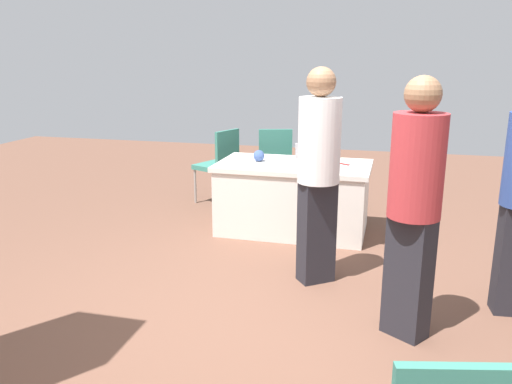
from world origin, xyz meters
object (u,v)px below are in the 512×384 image
Objects in this scene: chair_near_front at (275,159)px; chair_tucked_left at (320,163)px; table_foreground at (293,197)px; laptop_silver at (309,160)px; yarn_ball at (259,156)px; person_attendee_browsing at (415,197)px; chair_aisle at (220,161)px; scissors_red at (342,164)px; person_presenter at (319,166)px.

chair_tucked_left is (-0.59, 0.08, -0.00)m from chair_near_front.
chair_tucked_left is (-0.14, -1.04, 0.17)m from table_foreground.
yarn_ball is (0.55, 0.00, 0.02)m from laptop_silver.
table_foreground is 2.35m from person_attendee_browsing.
chair_tucked_left is at bearing -23.29° from chair_near_front.
chair_aisle is at bearing -48.79° from yarn_ball.
person_attendee_browsing is 5.01× the size of laptop_silver.
yarn_ball is 0.67× the size of scissors_red.
chair_near_front is 1.00× the size of chair_tucked_left.
chair_near_front is at bearing 175.12° from chair_tucked_left.
laptop_silver is at bearing -137.89° from scissors_red.
laptop_silver reaches higher than table_foreground.
yarn_ball is at bearing -115.85° from chair_aisle.
table_foreground is 0.44m from laptop_silver.
table_foreground is 4.65× the size of laptop_silver.
person_attendee_browsing is at bearing 110.03° from laptop_silver.
yarn_ball is at bearing 161.65° from person_attendee_browsing.
scissors_red is at bearing -92.05° from chair_aisle.
chair_tucked_left reaches higher than yarn_ball.
person_presenter reaches higher than laptop_silver.
person_presenter is at bearing 122.93° from yarn_ball.
yarn_ball is 0.89m from scissors_red.
person_presenter is at bearing -80.19° from chair_tucked_left.
person_attendee_browsing reaches higher than chair_tucked_left.
chair_near_front is 0.55× the size of person_attendee_browsing.
yarn_ball reaches higher than scissors_red.
chair_aisle is 2.60m from person_presenter.
chair_near_front is at bearing -43.34° from chair_aisle.
chair_tucked_left is at bearing 60.10° from person_presenter.
chair_aisle is (1.24, 0.21, -0.00)m from chair_tucked_left.
person_attendee_browsing reaches higher than table_foreground.
table_foreground is 0.91× the size of person_presenter.
laptop_silver is at bearing -173.15° from table_foreground.
person_attendee_browsing is (-0.72, 0.73, -0.02)m from person_presenter.
chair_aisle reaches higher than table_foreground.
person_presenter is (-1.52, 2.06, 0.45)m from chair_aisle.
chair_aisle is 3.61m from person_attendee_browsing.
table_foreground is at bearing 0.58° from laptop_silver.
chair_aisle is at bearing -39.03° from laptop_silver.
table_foreground is at bearing -139.19° from scissors_red.
person_presenter reaches higher than table_foreground.
person_attendee_browsing is 9.66× the size of scissors_red.
person_attendee_browsing is at bearing -68.85° from chair_tucked_left.
chair_near_front is 0.71m from chair_aisle.
chair_tucked_left is 1.04m from scissors_red.
chair_tucked_left reaches higher than scissors_red.
person_attendee_browsing reaches higher than scissors_red.
chair_aisle is (0.65, 0.28, -0.00)m from chair_near_front.
person_attendee_browsing is 2.50m from yarn_ball.
person_presenter is (-0.42, 1.23, 0.62)m from table_foreground.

